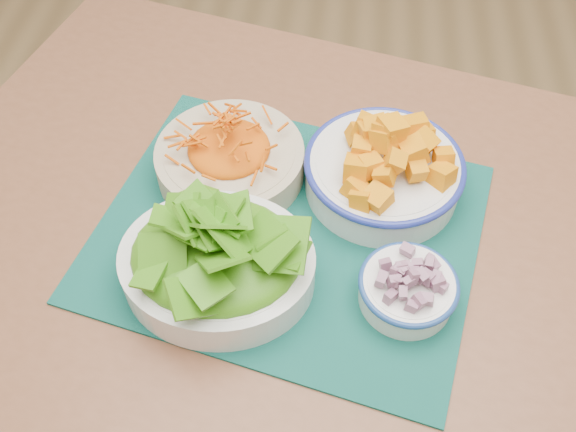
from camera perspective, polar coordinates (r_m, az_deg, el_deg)
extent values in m
plane|color=#AA8452|center=(1.68, 14.39, -9.42)|extent=(4.00, 4.00, 0.00)
cube|color=brown|center=(0.87, 3.71, -2.46)|extent=(1.33, 1.05, 0.04)
cylinder|color=brown|center=(1.50, -12.50, 4.65)|extent=(0.06, 0.06, 0.71)
cube|color=#06332D|center=(0.85, 0.00, -1.33)|extent=(0.56, 0.50, 0.00)
cylinder|color=#C1B08F|center=(0.90, -5.14, 4.82)|extent=(0.27, 0.27, 0.05)
ellipsoid|color=orange|center=(0.87, -5.32, 6.52)|extent=(0.18, 0.18, 0.03)
cylinder|color=white|center=(0.88, 8.42, 3.65)|extent=(0.27, 0.27, 0.05)
torus|color=navy|center=(0.87, 8.59, 4.62)|extent=(0.22, 0.22, 0.01)
ellipsoid|color=orange|center=(0.85, 8.81, 5.87)|extent=(0.19, 0.19, 0.05)
ellipsoid|color=#266E09|center=(0.74, -6.60, -2.21)|extent=(0.21, 0.18, 0.06)
cylinder|color=white|center=(0.79, 10.53, -6.55)|extent=(0.12, 0.12, 0.04)
torus|color=navy|center=(0.77, 10.70, -5.94)|extent=(0.12, 0.12, 0.01)
ellipsoid|color=maroon|center=(0.76, 10.87, -5.31)|extent=(0.10, 0.10, 0.02)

